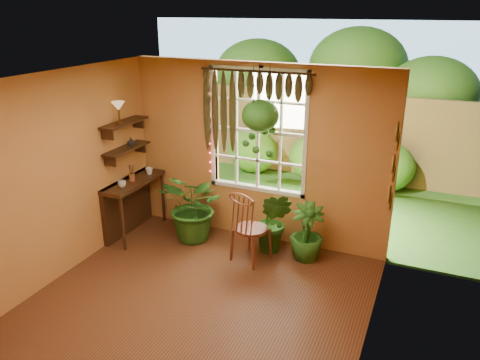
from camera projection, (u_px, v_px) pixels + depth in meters
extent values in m
plane|color=brown|center=(186.00, 316.00, 5.51)|extent=(4.50, 4.50, 0.00)
plane|color=white|center=(175.00, 86.00, 4.56)|extent=(4.50, 4.50, 0.00)
plane|color=#C88144|center=(257.00, 155.00, 6.97)|extent=(4.00, 0.00, 4.00)
plane|color=#C88144|center=(40.00, 185.00, 5.78)|extent=(0.00, 4.50, 4.50)
plane|color=#C88144|center=(371.00, 247.00, 4.29)|extent=(0.00, 4.50, 4.50)
cube|color=white|center=(258.00, 131.00, 6.87)|extent=(1.52, 0.10, 1.86)
cube|color=white|center=(259.00, 131.00, 6.90)|extent=(1.38, 0.01, 1.78)
cylinder|color=#381F0F|center=(256.00, 71.00, 6.47)|extent=(1.70, 0.04, 0.04)
cube|color=#381F0F|center=(134.00, 182.00, 7.25)|extent=(0.40, 1.20, 0.06)
cube|color=#381F0F|center=(127.00, 205.00, 7.45)|extent=(0.08, 1.18, 0.90)
cylinder|color=#381F0F|center=(123.00, 224.00, 6.87)|extent=(0.05, 0.05, 0.86)
cylinder|color=#381F0F|center=(163.00, 197.00, 7.82)|extent=(0.05, 0.05, 0.86)
cube|color=#381F0F|center=(127.00, 149.00, 7.09)|extent=(0.25, 0.90, 0.04)
cube|color=#381F0F|center=(124.00, 123.00, 6.95)|extent=(0.25, 0.90, 0.04)
cube|color=#2E5F1B|center=(329.00, 152.00, 11.75)|extent=(14.00, 10.00, 0.04)
cube|color=olive|center=(312.00, 134.00, 9.88)|extent=(12.00, 0.10, 1.80)
plane|color=#85B5DE|center=(348.00, 79.00, 12.75)|extent=(12.00, 0.00, 12.00)
cylinder|color=maroon|center=(251.00, 229.00, 6.58)|extent=(0.58, 0.58, 0.04)
torus|color=maroon|center=(242.00, 199.00, 6.26)|extent=(0.43, 0.17, 0.44)
imported|color=#1E5316|center=(195.00, 207.00, 7.13)|extent=(1.24, 1.16, 1.12)
imported|color=#1E5316|center=(273.00, 222.00, 6.79)|extent=(0.58, 0.49, 0.97)
imported|color=#1E5316|center=(307.00, 232.00, 6.62)|extent=(0.62, 0.62, 0.84)
ellipsoid|color=black|center=(260.00, 121.00, 6.41)|extent=(0.31, 0.31, 0.18)
ellipsoid|color=#1E5316|center=(260.00, 116.00, 6.39)|extent=(0.52, 0.52, 0.44)
imported|color=silver|center=(122.00, 184.00, 6.95)|extent=(0.15, 0.15, 0.09)
imported|color=beige|center=(149.00, 171.00, 7.46)|extent=(0.15, 0.15, 0.11)
cylinder|color=brown|center=(132.00, 177.00, 7.19)|extent=(0.09, 0.09, 0.11)
imported|color=#B2AD99|center=(131.00, 142.00, 7.16)|extent=(0.15, 0.15, 0.13)
cylinder|color=brown|center=(120.00, 122.00, 6.82)|extent=(0.11, 0.11, 0.03)
cylinder|color=brown|center=(119.00, 116.00, 6.79)|extent=(0.03, 0.03, 0.19)
cone|color=slate|center=(118.00, 106.00, 6.74)|extent=(0.19, 0.19, 0.13)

